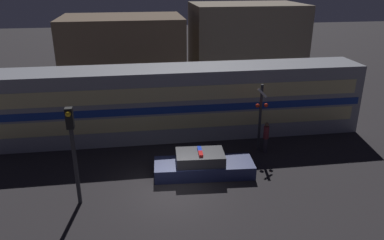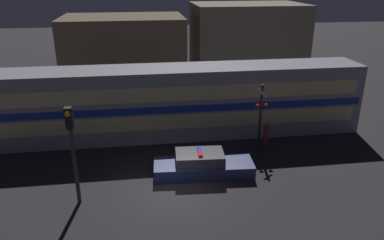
{
  "view_description": "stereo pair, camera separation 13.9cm",
  "coord_description": "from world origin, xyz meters",
  "px_view_note": "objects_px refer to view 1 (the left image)",
  "views": [
    {
      "loc": [
        -1.34,
        -14.96,
        9.55
      ],
      "look_at": [
        1.54,
        4.18,
        1.94
      ],
      "focal_mm": 35.0,
      "sensor_mm": 36.0,
      "label": 1
    },
    {
      "loc": [
        -1.2,
        -14.98,
        9.55
      ],
      "look_at": [
        1.54,
        4.18,
        1.94
      ],
      "focal_mm": 35.0,
      "sensor_mm": 36.0,
      "label": 2
    }
  ],
  "objects_px": {
    "pedestrian": "(266,137)",
    "traffic_light_corner": "(73,145)",
    "train": "(182,102)",
    "crossing_signal_near": "(260,115)",
    "police_car": "(203,165)"
  },
  "relations": [
    {
      "from": "pedestrian",
      "to": "traffic_light_corner",
      "type": "relative_size",
      "value": 0.41
    },
    {
      "from": "train",
      "to": "crossing_signal_near",
      "type": "height_order",
      "value": "train"
    },
    {
      "from": "pedestrian",
      "to": "crossing_signal_near",
      "type": "bearing_deg",
      "value": 120.81
    },
    {
      "from": "crossing_signal_near",
      "to": "traffic_light_corner",
      "type": "height_order",
      "value": "traffic_light_corner"
    },
    {
      "from": "police_car",
      "to": "traffic_light_corner",
      "type": "xyz_separation_m",
      "value": [
        -5.87,
        -1.73,
        2.34
      ]
    },
    {
      "from": "police_car",
      "to": "crossing_signal_near",
      "type": "xyz_separation_m",
      "value": [
        3.69,
        2.37,
        1.65
      ]
    },
    {
      "from": "police_car",
      "to": "crossing_signal_near",
      "type": "distance_m",
      "value": 4.69
    },
    {
      "from": "crossing_signal_near",
      "to": "traffic_light_corner",
      "type": "relative_size",
      "value": 0.87
    },
    {
      "from": "traffic_light_corner",
      "to": "train",
      "type": "bearing_deg",
      "value": 51.87
    },
    {
      "from": "police_car",
      "to": "pedestrian",
      "type": "relative_size",
      "value": 2.8
    },
    {
      "from": "pedestrian",
      "to": "police_car",
      "type": "bearing_deg",
      "value": -153.89
    },
    {
      "from": "train",
      "to": "traffic_light_corner",
      "type": "bearing_deg",
      "value": -128.13
    },
    {
      "from": "crossing_signal_near",
      "to": "traffic_light_corner",
      "type": "bearing_deg",
      "value": -156.81
    },
    {
      "from": "train",
      "to": "crossing_signal_near",
      "type": "relative_size",
      "value": 5.69
    },
    {
      "from": "pedestrian",
      "to": "crossing_signal_near",
      "type": "relative_size",
      "value": 0.47
    }
  ]
}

